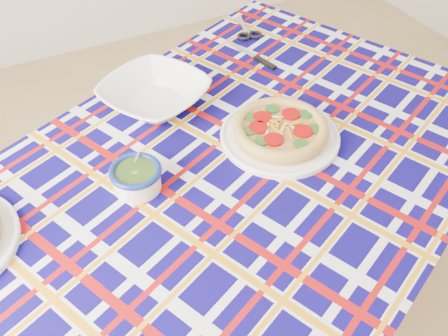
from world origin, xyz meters
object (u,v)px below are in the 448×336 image
main_focaccia_plate (280,129)px  serving_bowl (155,95)px  dining_table (227,194)px  pesto_bowl (136,176)px

main_focaccia_plate → serving_bowl: 0.40m
dining_table → serving_bowl: (-0.06, 0.36, 0.12)m
dining_table → pesto_bowl: 0.26m
dining_table → main_focaccia_plate: bearing=-8.1°
pesto_bowl → dining_table: bearing=-14.1°
main_focaccia_plate → dining_table: bearing=-163.6°
dining_table → serving_bowl: 0.38m
serving_bowl → dining_table: bearing=-80.8°
dining_table → serving_bowl: serving_bowl is taller
main_focaccia_plate → pesto_bowl: pesto_bowl is taller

